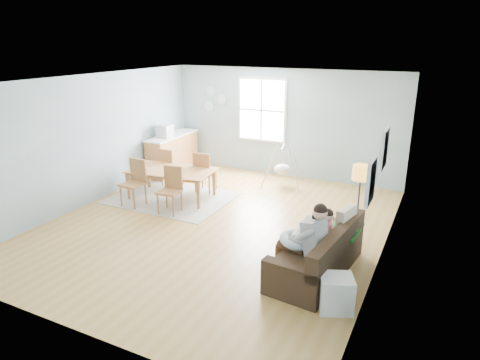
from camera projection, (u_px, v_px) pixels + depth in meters
The scene contains 22 objects.
room at pixel (215, 96), 7.41m from camera, with size 8.40×9.40×3.90m.
window at pixel (262, 110), 10.86m from camera, with size 1.32×0.08×1.62m.
pictures at pixel (378, 164), 5.45m from camera, with size 0.05×1.34×0.74m.
wall_plates at pixel (214, 100), 11.40m from camera, with size 0.67×0.02×0.66m.
sofa at pixel (319, 257), 6.39m from camera, with size 1.03×2.00×0.78m.
green_throw at pixel (331, 227), 6.87m from camera, with size 0.88×0.76×0.04m, color #145B17.
beige_pillow at pixel (346, 222), 6.55m from camera, with size 0.13×0.47×0.47m, color #B8A48C.
father at pixel (306, 238), 6.11m from camera, with size 0.91×0.50×1.24m.
nursing_pillow at pixel (296, 240), 6.20m from camera, with size 0.49×0.49×0.13m, color #A2B5CA.
infant at pixel (297, 234), 6.20m from camera, with size 0.14×0.35×0.13m.
toddler at pixel (321, 228), 6.44m from camera, with size 0.53×0.31×0.81m.
floor_lamp at pixel (361, 179), 7.07m from camera, with size 0.28×0.28×1.40m.
storage_cube at pixel (335, 293), 5.54m from camera, with size 0.54×0.52×0.47m.
rug at pixel (172, 198), 9.51m from camera, with size 2.57×1.95×0.01m, color gray.
dining_table at pixel (171, 184), 9.41m from camera, with size 1.86×1.04×0.65m, color olive.
chair_sw at pixel (135, 179), 8.99m from camera, with size 0.46×0.46×0.98m.
chair_se at pixel (171, 187), 8.62m from camera, with size 0.47×0.47×0.94m.
chair_nw at pixel (169, 165), 10.09m from camera, with size 0.46×0.46×0.94m.
chair_ne at pixel (204, 170), 9.69m from camera, with size 0.46×0.46×0.96m.
counter at pixel (173, 153), 11.24m from camera, with size 0.56×1.80×1.00m.
monitor at pixel (164, 131), 10.74m from camera, with size 0.35×0.33×0.32m.
baby_swing at pixel (282, 168), 10.24m from camera, with size 1.13×1.14×0.95m.
Camera 1 is at (3.70, -6.53, 3.37)m, focal length 32.00 mm.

